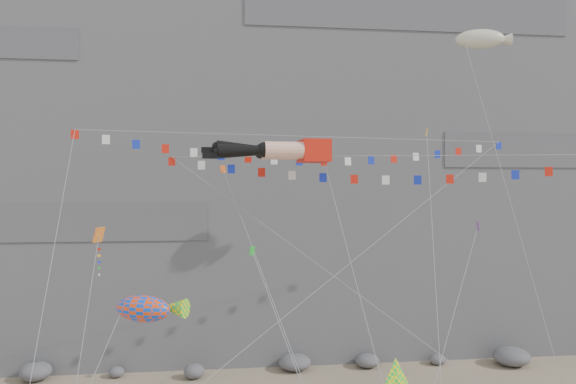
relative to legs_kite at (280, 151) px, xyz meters
name	(u,v)px	position (x,y,z in m)	size (l,w,h in m)	color
cliff	(276,92)	(2.53, 27.00, 8.10)	(80.00, 28.00, 50.00)	slate
talus_boulders	(295,363)	(2.53, 12.00, -16.30)	(60.00, 3.00, 1.20)	slate
legs_kite	(280,151)	(0.00, 0.00, 0.00)	(9.20, 13.61, 21.06)	red
flag_banner_upper	(312,137)	(2.59, 4.19, 1.24)	(29.67, 15.74, 26.86)	red
flag_banner_lower	(402,156)	(7.44, 0.05, -0.25)	(27.87, 9.92, 19.86)	red
harlequin_kite	(99,236)	(-9.84, -2.24, -4.70)	(1.65, 6.58, 13.48)	red
fish_windsock	(143,309)	(-7.29, -4.42, -8.16)	(6.45, 6.11, 10.78)	#F9410C
delta_kite	(397,382)	(4.80, -7.17, -11.38)	(2.25, 5.96, 7.71)	#FFEA0D
blimp_windsock	(480,40)	(14.58, 4.56, 8.18)	(4.43, 11.68, 27.21)	beige
small_kite_a	(225,176)	(-3.14, 2.92, -1.40)	(6.31, 14.07, 21.58)	#E95513
small_kite_b	(477,229)	(11.75, -0.95, -4.64)	(8.64, 9.45, 17.17)	purple
small_kite_c	(254,256)	(-1.73, -3.54, -5.74)	(4.62, 9.37, 14.92)	green
small_kite_d	(427,139)	(9.88, 2.30, 0.98)	(4.78, 14.27, 23.24)	#FFAF15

